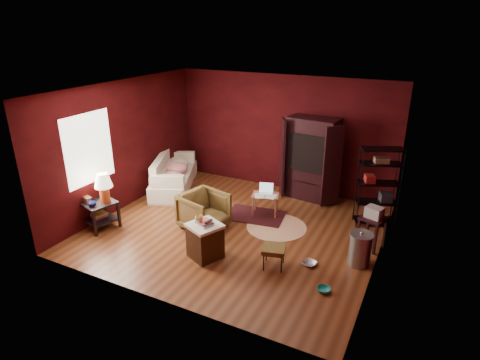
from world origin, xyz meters
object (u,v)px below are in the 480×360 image
at_px(sofa, 174,174).
at_px(tv_armoire, 311,157).
at_px(side_table, 101,196).
at_px(armchair, 204,210).
at_px(wire_shelving, 379,184).
at_px(hamper, 205,240).
at_px(laptop_desk, 265,197).

distance_m(sofa, tv_armoire, 3.38).
distance_m(side_table, tv_armoire, 4.66).
height_order(armchair, side_table, side_table).
bearing_deg(wire_shelving, hamper, -156.47).
relative_size(tv_armoire, wire_shelving, 1.17).
bearing_deg(armchair, laptop_desk, -23.41).
xyz_separation_m(side_table, hamper, (2.41, -0.03, -0.37)).
distance_m(hamper, wire_shelving, 3.67).
bearing_deg(hamper, tv_armoire, 75.93).
xyz_separation_m(laptop_desk, wire_shelving, (2.20, 0.63, 0.47)).
height_order(hamper, tv_armoire, tv_armoire).
height_order(armchair, wire_shelving, wire_shelving).
distance_m(side_table, wire_shelving, 5.55).
bearing_deg(laptop_desk, tv_armoire, 51.23).
height_order(hamper, laptop_desk, hamper).
height_order(side_table, hamper, side_table).
relative_size(sofa, armchair, 2.51).
bearing_deg(laptop_desk, sofa, 157.62).
bearing_deg(side_table, laptop_desk, 36.65).
height_order(side_table, laptop_desk, side_table).
height_order(sofa, hamper, sofa).
bearing_deg(sofa, wire_shelving, -109.43).
distance_m(sofa, side_table, 2.32).
height_order(armchair, hamper, armchair).
relative_size(armchair, laptop_desk, 1.20).
xyz_separation_m(sofa, tv_armoire, (3.17, 1.02, 0.60)).
relative_size(sofa, wire_shelving, 1.27).
distance_m(sofa, hamper, 3.29).
bearing_deg(side_table, armchair, 25.72).
bearing_deg(sofa, hamper, -158.38).
xyz_separation_m(armchair, laptop_desk, (0.86, 1.12, 0.01)).
xyz_separation_m(armchair, hamper, (0.58, -0.91, -0.08)).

